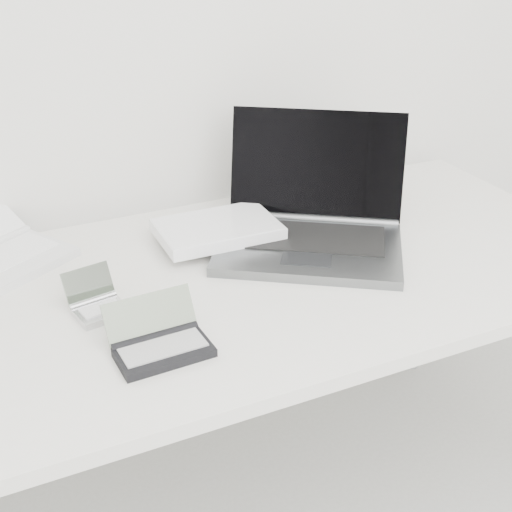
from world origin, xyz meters
name	(u,v)px	position (x,y,z in m)	size (l,w,h in m)	color
desk	(261,288)	(0.00, 1.55, 0.68)	(1.60, 0.80, 0.73)	white
laptop_large	(286,225)	(0.11, 1.64, 0.78)	(0.60, 0.53, 0.27)	slate
pda_silver	(97,304)	(-0.36, 1.53, 0.75)	(0.12, 0.12, 0.08)	silver
palmtop_charcoal	(160,343)	(-0.29, 1.35, 0.75)	(0.17, 0.14, 0.09)	black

